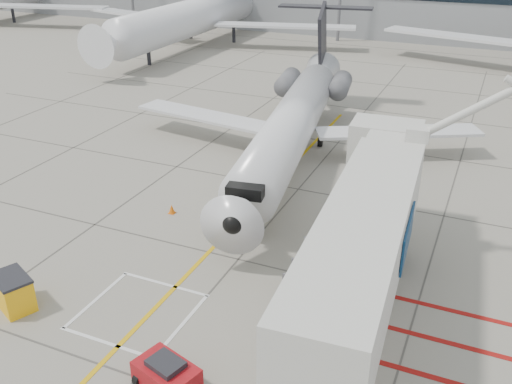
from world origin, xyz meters
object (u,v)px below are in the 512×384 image
at_px(regional_jet, 285,111).
at_px(spill_bin, 14,292).
at_px(pushback_tug, 167,374).
at_px(jet_bridge, 361,257).

xyz_separation_m(regional_jet, spill_bin, (-5.09, -16.22, -3.23)).
bearing_deg(spill_bin, regional_jet, 97.54).
xyz_separation_m(pushback_tug, spill_bin, (-7.80, 1.31, 0.12)).
bearing_deg(regional_jet, spill_bin, -116.86).
bearing_deg(jet_bridge, regional_jet, 117.19).
bearing_deg(pushback_tug, jet_bridge, 60.13).
xyz_separation_m(regional_jet, jet_bridge, (7.69, -12.84, -0.33)).
bearing_deg(spill_bin, jet_bridge, 39.79).
bearing_deg(regional_jet, jet_bridge, -68.53).
height_order(regional_jet, jet_bridge, regional_jet).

